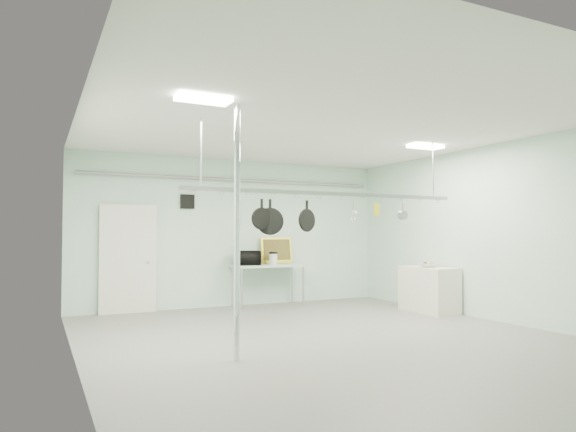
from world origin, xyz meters
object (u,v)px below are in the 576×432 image
chrome_pole (237,231)px  microwave (247,258)px  skillet_right (307,216)px  skillet_left (262,213)px  fruit_bowl (428,265)px  skillet_mid (270,217)px  side_cabinet (429,290)px  prep_table (268,268)px  pot_rack (330,192)px  coffee_canister (273,259)px

chrome_pole → microwave: bearing=66.6°
microwave → skillet_right: (-0.33, -3.28, 0.79)m
skillet_left → fruit_bowl: bearing=13.1°
chrome_pole → fruit_bowl: (4.81, 1.96, -0.66)m
skillet_left → skillet_mid: size_ratio=0.80×
side_cabinet → microwave: microwave is taller
chrome_pole → side_cabinet: chrome_pole is taller
side_cabinet → skillet_mid: skillet_mid is taller
chrome_pole → skillet_mid: size_ratio=5.92×
prep_table → pot_rack: 3.61m
prep_table → chrome_pole: bearing=-118.7°
microwave → fruit_bowl: bearing=158.6°
chrome_pole → skillet_right: size_ratio=6.66×
prep_table → skillet_left: size_ratio=3.71×
skillet_right → coffee_canister: bearing=55.0°
prep_table → side_cabinet: size_ratio=1.33×
prep_table → microwave: microwave is taller
side_cabinet → pot_rack: 3.62m
prep_table → fruit_bowl: bearing=-41.7°
side_cabinet → skillet_left: skillet_left is taller
chrome_pole → skillet_left: 1.19m
pot_rack → skillet_mid: pot_rack is taller
chrome_pole → coffee_canister: chrome_pole is taller
skillet_left → coffee_canister: bearing=61.3°
prep_table → fruit_bowl: size_ratio=4.67×
side_cabinet → skillet_left: size_ratio=2.78×
microwave → skillet_left: skillet_left is taller
chrome_pole → prep_table: chrome_pole is taller
pot_rack → skillet_right: 0.57m
fruit_bowl → skillet_left: size_ratio=0.79×
side_cabinet → coffee_canister: 3.33m
chrome_pole → microwave: chrome_pole is taller
prep_table → skillet_right: skillet_right is taller
side_cabinet → microwave: size_ratio=2.20×
pot_rack → coffee_canister: pot_rack is taller
microwave → skillet_right: 3.39m
microwave → skillet_right: bearing=99.4°
skillet_left → skillet_right: 0.76m
pot_rack → skillet_mid: 1.12m
skillet_left → microwave: bearing=70.3°
side_cabinet → microwave: 3.79m
prep_table → skillet_right: 3.55m
fruit_bowl → skillet_left: skillet_left is taller
fruit_bowl → skillet_right: size_ratio=0.71×
skillet_right → fruit_bowl: bearing=-1.3°
pot_rack → skillet_left: pot_rack is taller
skillet_left → skillet_right: (0.76, 0.00, -0.02)m
pot_rack → chrome_pole: bearing=-154.7°
skillet_right → prep_table: bearing=57.0°
chrome_pole → fruit_bowl: chrome_pole is taller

